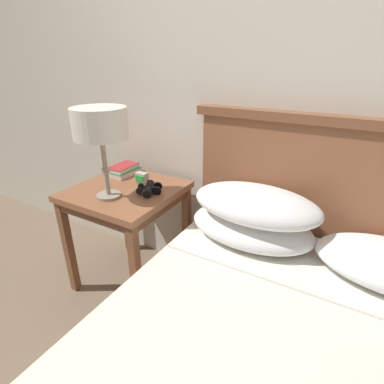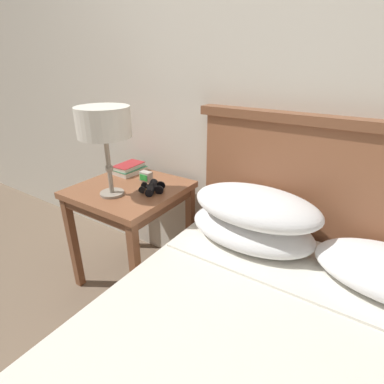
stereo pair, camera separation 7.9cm
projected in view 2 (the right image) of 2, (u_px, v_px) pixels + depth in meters
name	position (u px, v px, depth m)	size (l,w,h in m)	color
wall_back	(273.00, 65.00, 1.42)	(8.00, 0.06, 2.60)	beige
nightstand	(130.00, 200.00, 1.77)	(0.58, 0.58, 0.65)	brown
table_lamp	(104.00, 125.00, 1.48)	(0.27, 0.27, 0.47)	gray
book_on_nightstand	(129.00, 170.00, 1.94)	(0.15, 0.20, 0.03)	silver
book_stacked_on_top	(129.00, 166.00, 1.93)	(0.12, 0.19, 0.03)	silver
binoculars_pair	(152.00, 188.00, 1.66)	(0.16, 0.16, 0.05)	black
alarm_clock	(146.00, 177.00, 1.80)	(0.07, 0.05, 0.06)	#B7B2A8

